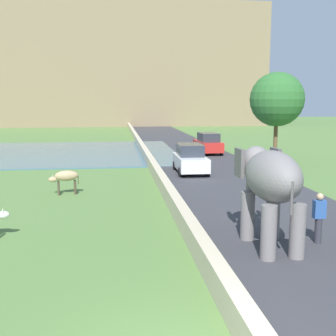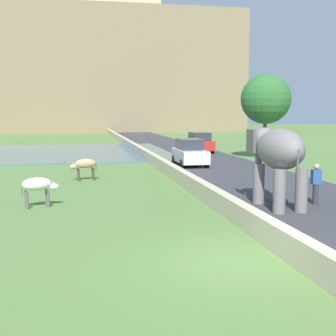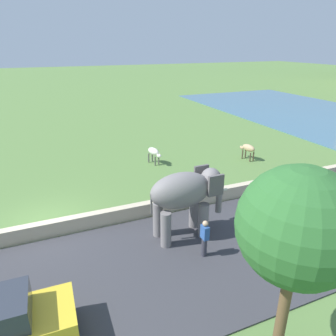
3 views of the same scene
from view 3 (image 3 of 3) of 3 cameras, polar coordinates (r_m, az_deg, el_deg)
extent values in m
plane|color=#567A3D|center=(15.94, -21.52, -9.38)|extent=(220.00, 220.00, 0.00)
cube|color=#426B84|center=(41.84, 24.33, 9.17)|extent=(36.00, 18.00, 0.08)
ellipsoid|color=slate|center=(12.86, 2.42, -4.08)|extent=(1.46, 2.73, 1.50)
cylinder|color=slate|center=(14.23, 4.76, -7.97)|extent=(0.44, 0.44, 1.60)
cylinder|color=slate|center=(13.61, 6.48, -9.55)|extent=(0.44, 0.44, 1.60)
cylinder|color=slate|center=(13.57, -1.84, -9.50)|extent=(0.44, 0.44, 1.60)
cylinder|color=slate|center=(12.91, -0.39, -11.28)|extent=(0.44, 0.44, 1.60)
ellipsoid|color=slate|center=(13.42, 7.86, -2.24)|extent=(1.02, 0.92, 1.10)
cube|color=#575454|center=(13.81, 6.09, -1.27)|extent=(0.14, 0.70, 0.90)
cube|color=#575454|center=(12.88, 8.75, -3.18)|extent=(0.14, 0.70, 0.90)
cylinder|color=slate|center=(14.04, 9.33, -5.22)|extent=(0.28, 0.28, 1.50)
cone|color=silver|center=(13.98, 8.72, -3.26)|extent=(0.13, 0.56, 0.17)
cone|color=silver|center=(13.65, 9.70, -3.97)|extent=(0.13, 0.56, 0.17)
cylinder|color=#575454|center=(12.55, -3.06, -6.60)|extent=(0.08, 0.08, 0.90)
cylinder|color=#33333D|center=(12.67, 6.61, -14.25)|extent=(0.22, 0.22, 0.85)
cube|color=#2D569E|center=(12.27, 6.76, -11.59)|extent=(0.36, 0.22, 0.56)
sphere|color=tan|center=(12.06, 6.84, -10.04)|extent=(0.22, 0.22, 0.22)
cylinder|color=black|center=(11.06, -20.63, -22.99)|extent=(0.19, 0.60, 0.60)
ellipsoid|color=tan|center=(23.07, 14.52, 3.58)|extent=(1.15, 0.60, 0.50)
cylinder|color=#493D2C|center=(23.40, 13.45, 2.45)|extent=(0.10, 0.10, 0.65)
cylinder|color=#493D2C|center=(23.61, 13.99, 2.57)|extent=(0.10, 0.10, 0.65)
cylinder|color=#493D2C|center=(22.90, 14.79, 1.89)|extent=(0.10, 0.10, 0.65)
cylinder|color=#493D2C|center=(23.11, 15.33, 2.03)|extent=(0.10, 0.10, 0.65)
ellipsoid|color=tan|center=(23.53, 13.39, 3.66)|extent=(0.43, 0.30, 0.26)
cone|color=beige|center=(23.42, 13.27, 4.02)|extent=(0.04, 0.04, 0.12)
cone|color=beige|center=(23.54, 13.58, 4.09)|extent=(0.04, 0.04, 0.12)
cylinder|color=#493D2C|center=(22.79, 15.43, 2.73)|extent=(0.04, 0.04, 0.45)
ellipsoid|color=silver|center=(21.64, -2.67, 3.07)|extent=(1.18, 0.72, 0.50)
cylinder|color=#595753|center=(21.62, -1.71, 1.45)|extent=(0.10, 0.10, 0.65)
cylinder|color=#595753|center=(21.45, -2.37, 1.27)|extent=(0.10, 0.10, 0.65)
cylinder|color=#595753|center=(22.21, -2.90, 1.99)|extent=(0.10, 0.10, 0.65)
cylinder|color=#595753|center=(22.04, -3.55, 1.82)|extent=(0.10, 0.10, 0.65)
ellipsoid|color=silver|center=(21.20, -1.66, 2.25)|extent=(0.45, 0.34, 0.26)
cone|color=beige|center=(21.20, -1.47, 2.74)|extent=(0.04, 0.04, 0.12)
cone|color=beige|center=(21.10, -1.86, 2.64)|extent=(0.04, 0.04, 0.12)
cylinder|color=#595753|center=(22.12, -3.48, 2.93)|extent=(0.04, 0.04, 0.45)
cylinder|color=brown|center=(9.05, 20.19, -23.72)|extent=(0.28, 0.28, 3.16)
sphere|color=#2D662D|center=(7.52, 22.73, -9.77)|extent=(2.77, 2.77, 2.77)
camera|label=1|loc=(16.76, -45.72, 3.27)|focal=45.30mm
camera|label=2|loc=(21.00, -51.95, 1.66)|focal=48.71mm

